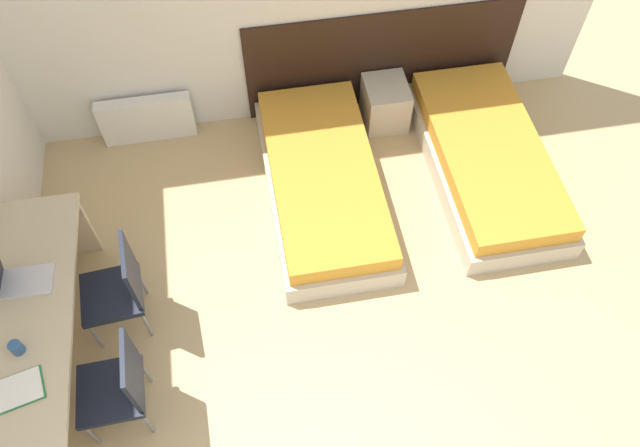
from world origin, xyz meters
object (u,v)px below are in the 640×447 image
Objects in this scene: nightstand at (385,103)px; chair_near_notebook at (118,385)px; bed_near_door at (487,159)px; bed_near_window at (323,182)px; chair_near_laptop at (118,287)px; laptop at (16,278)px.

nightstand is 3.42m from chair_near_notebook.
bed_near_door is 3.54m from chair_near_notebook.
bed_near_window is 2.27× the size of chair_near_laptop.
bed_near_door is at bearing 0.00° from bed_near_window.
bed_near_door is 2.27× the size of chair_near_notebook.
chair_near_laptop is at bearing -163.77° from bed_near_door.
nightstand is 0.49× the size of chair_near_laptop.
chair_near_notebook is at bearing -152.32° from bed_near_door.
bed_near_door is 2.27× the size of chair_near_laptop.
chair_near_notebook reaches higher than bed_near_window.
nightstand is at bearing 132.65° from bed_near_door.
chair_near_notebook is at bearing -134.45° from nightstand.
chair_near_laptop is 0.67m from laptop.
bed_near_door is 3.26m from chair_near_laptop.
nightstand reaches higher than bed_near_window.
laptop is (-0.57, -0.01, 0.34)m from chair_near_laptop.
bed_near_door is 5.78× the size of laptop.
chair_near_notebook is 0.98m from laptop.
laptop is at bearing 127.16° from chair_near_notebook.
laptop is at bearing 176.25° from chair_near_laptop.
bed_near_window is 2.49m from laptop.
nightstand reaches higher than bed_near_door.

